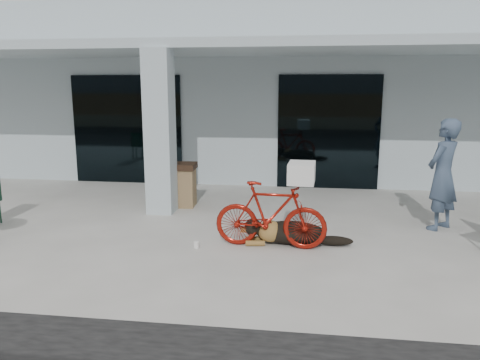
# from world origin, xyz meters

# --- Properties ---
(ground) EXTENTS (80.00, 80.00, 0.00)m
(ground) POSITION_xyz_m (0.00, 0.00, 0.00)
(ground) COLOR beige
(ground) RESTS_ON ground
(building) EXTENTS (22.00, 7.00, 4.50)m
(building) POSITION_xyz_m (0.00, 8.50, 2.25)
(building) COLOR #A9B8BF
(building) RESTS_ON ground
(storefront_glass_left) EXTENTS (2.80, 0.06, 2.70)m
(storefront_glass_left) POSITION_xyz_m (-3.20, 4.98, 1.35)
(storefront_glass_left) COLOR black
(storefront_glass_left) RESTS_ON ground
(storefront_glass_right) EXTENTS (2.40, 0.06, 2.70)m
(storefront_glass_right) POSITION_xyz_m (1.80, 4.98, 1.35)
(storefront_glass_right) COLOR black
(storefront_glass_right) RESTS_ON ground
(column) EXTENTS (0.50, 0.50, 3.12)m
(column) POSITION_xyz_m (-1.50, 2.30, 1.56)
(column) COLOR #A9B8BF
(column) RESTS_ON ground
(overhang) EXTENTS (22.00, 2.80, 0.18)m
(overhang) POSITION_xyz_m (0.00, 3.60, 3.21)
(overhang) COLOR #A9B8BF
(overhang) RESTS_ON column
(bicycle) EXTENTS (1.73, 0.59, 1.03)m
(bicycle) POSITION_xyz_m (0.76, 0.53, 0.51)
(bicycle) COLOR maroon
(bicycle) RESTS_ON ground
(laundry_basket) EXTENTS (0.41, 0.54, 0.31)m
(laundry_basket) POSITION_xyz_m (1.21, 0.50, 1.18)
(laundry_basket) COLOR white
(laundry_basket) RESTS_ON bicycle
(dog) EXTENTS (1.33, 0.60, 0.43)m
(dog) POSITION_xyz_m (1.06, 0.70, 0.21)
(dog) COLOR black
(dog) RESTS_ON ground
(cup_near_dog) EXTENTS (0.10, 0.10, 0.10)m
(cup_near_dog) POSITION_xyz_m (-0.36, 0.34, 0.05)
(cup_near_dog) COLOR white
(cup_near_dog) RESTS_ON ground
(person) EXTENTS (0.81, 0.82, 1.91)m
(person) POSITION_xyz_m (3.58, 1.87, 0.96)
(person) COLOR #3C4D65
(person) RESTS_ON ground
(trash_receptacle) EXTENTS (0.55, 0.55, 0.89)m
(trash_receptacle) POSITION_xyz_m (-1.20, 2.80, 0.45)
(trash_receptacle) COLOR olive
(trash_receptacle) RESTS_ON ground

